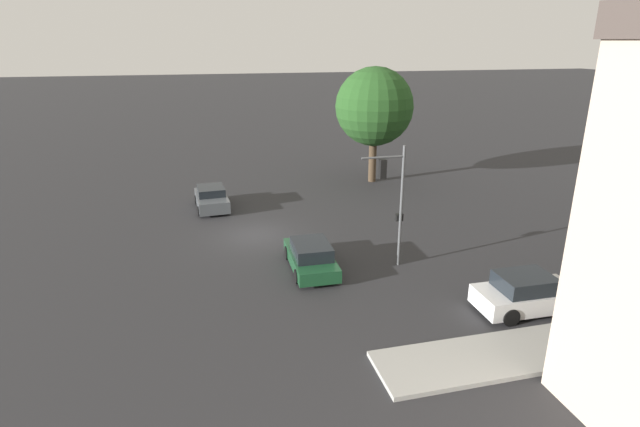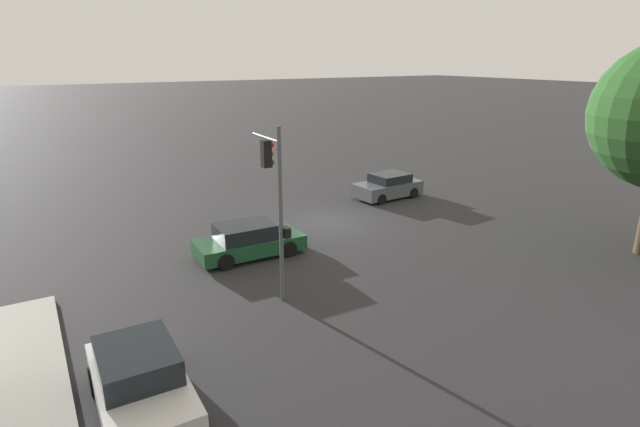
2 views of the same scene
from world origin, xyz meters
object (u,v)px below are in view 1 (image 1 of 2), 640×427
parked_car_1 (636,280)px  traffic_signal (393,191)px  crossing_car_0 (212,198)px  crossing_car_1 (311,256)px  parked_car_0 (526,294)px  street_tree (374,107)px

parked_car_1 → traffic_signal: bearing=148.7°
traffic_signal → parked_car_1: traffic_signal is taller
crossing_car_0 → parked_car_1: bearing=42.6°
crossing_car_1 → parked_car_1: bearing=-113.5°
parked_car_0 → parked_car_1: 5.42m
crossing_car_1 → traffic_signal: bearing=-96.5°
crossing_car_0 → parked_car_0: (16.67, 11.86, 0.07)m
street_tree → crossing_car_1: (14.50, -8.33, -5.13)m
traffic_signal → parked_car_1: 11.15m
traffic_signal → crossing_car_0: size_ratio=1.45×
parked_car_0 → parked_car_1: bearing=0.4°
crossing_car_1 → parked_car_0: 9.68m
crossing_car_0 → traffic_signal: bearing=32.3°
traffic_signal → crossing_car_0: traffic_signal is taller
crossing_car_0 → crossing_car_1: 11.52m
street_tree → parked_car_1: 21.63m
street_tree → parked_car_1: (20.49, 4.71, -5.07)m
traffic_signal → street_tree: bearing=-15.6°
street_tree → traffic_signal: 15.80m
traffic_signal → parked_car_0: (5.43, 3.78, -3.09)m
parked_car_0 → traffic_signal: bearing=125.6°
traffic_signal → parked_car_1: size_ratio=1.54×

